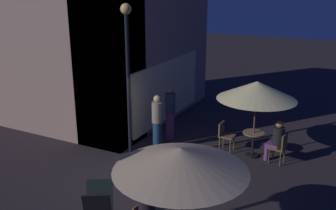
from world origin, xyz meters
The scene contains 12 objects.
ground_plane centered at (0.00, 0.00, 0.00)m, with size 60.00×60.00×0.00m, color #2B2327.
cafe_building centered at (3.06, 3.61, 4.29)m, with size 6.75×7.53×8.60m.
street_lamp_near_corner centered at (0.62, 0.66, 2.83)m, with size 0.28×0.28×4.38m.
menu_sandwich_board centered at (-2.16, -0.37, 0.49)m, with size 0.85×0.81×0.96m.
cafe_table_0 centered at (2.68, -2.24, 0.50)m, with size 0.62×0.62×0.75m.
patio_umbrella_0 centered at (2.68, -2.24, 2.01)m, with size 2.23×2.23×2.27m.
patio_umbrella_1 centered at (-2.27, -2.24, 2.03)m, with size 2.32×2.32×2.24m.
cafe_chair_0 centered at (2.69, -1.36, 0.55)m, with size 0.43×0.43×0.89m.
cafe_chair_1 centered at (2.56, -3.05, 0.54)m, with size 0.46×0.46×0.90m.
patron_seated_0 centered at (2.58, -2.91, 0.71)m, with size 0.36×0.52×1.26m.
patron_standing_2 centered at (1.80, 0.46, 0.88)m, with size 0.32×0.32×1.73m.
patron_standing_3 centered at (2.80, 0.52, 0.87)m, with size 0.33×0.33×1.73m.
Camera 1 is at (-7.41, -4.65, 4.80)m, focal length 40.16 mm.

